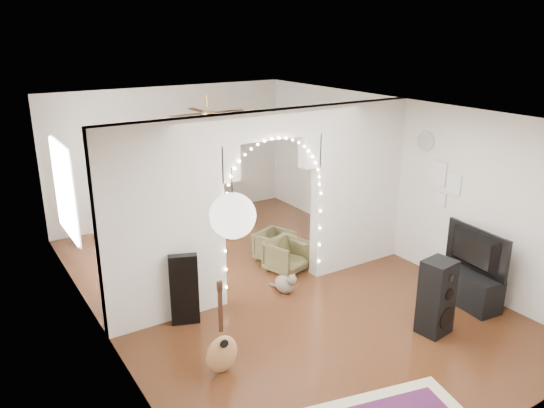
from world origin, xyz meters
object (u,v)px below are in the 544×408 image
acoustic_guitar (221,340)px  floor_speaker (437,297)px  bookcase (157,193)px  dining_chair_right (286,256)px  media_console (466,287)px  dining_table (180,197)px  dining_chair_left (275,246)px

acoustic_guitar → floor_speaker: (2.71, -0.72, 0.07)m
bookcase → dining_chair_right: (0.96, -3.15, -0.41)m
acoustic_guitar → media_console: (3.71, -0.42, -0.18)m
bookcase → dining_table: bookcase is taller
media_console → dining_table: 5.40m
floor_speaker → bookcase: 5.91m
acoustic_guitar → bookcase: 5.12m
acoustic_guitar → dining_chair_left: 3.18m
floor_speaker → dining_table: 5.32m
media_console → bookcase: 5.99m
acoustic_guitar → dining_chair_left: (2.19, 2.29, -0.17)m
floor_speaker → dining_chair_right: size_ratio=1.72×
dining_chair_right → bookcase: bearing=91.4°
acoustic_guitar → media_console: 3.74m
media_console → dining_chair_right: 2.76m
floor_speaker → media_console: bearing=9.0°
acoustic_guitar → dining_chair_left: acoustic_guitar is taller
dining_table → dining_chair_left: dining_table is taller
dining_chair_right → dining_table: bearing=89.9°
dining_table → dining_chair_left: bearing=-62.3°
dining_table → dining_chair_right: size_ratio=2.21×
bookcase → dining_table: bearing=-57.4°
media_console → dining_table: size_ratio=0.77×
floor_speaker → dining_chair_right: (-0.60, 2.54, -0.24)m
bookcase → dining_chair_left: bookcase is taller
media_console → bookcase: (-2.56, 5.40, 0.42)m
bookcase → dining_chair_right: bearing=-64.3°
acoustic_guitar → dining_chair_right: 2.80m
acoustic_guitar → bookcase: (1.15, 4.98, 0.25)m
media_console → dining_table: (-2.32, 4.85, 0.43)m
floor_speaker → dining_chair_left: (-0.52, 3.01, -0.25)m
floor_speaker → dining_chair_right: floor_speaker is taller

